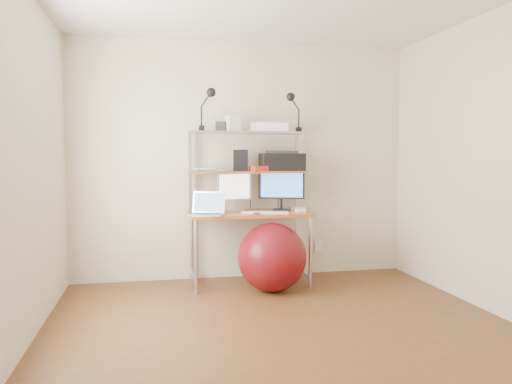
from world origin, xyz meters
TOP-DOWN VIEW (x-y plane):
  - room at (0.00, 0.00)m, footprint 3.60×3.60m
  - computer_desk at (0.00, 1.50)m, footprint 1.20×0.60m
  - wall_outlet at (0.85, 1.79)m, footprint 0.08×0.01m
  - monitor_silver at (-0.13, 1.57)m, footprint 0.37×0.18m
  - monitor_black at (0.35, 1.53)m, footprint 0.46×0.20m
  - laptop at (-0.44, 1.30)m, footprint 0.39×0.35m
  - keyboard at (0.13, 1.32)m, footprint 0.48×0.24m
  - mouse at (0.50, 1.33)m, footprint 0.10×0.06m
  - mac_mini at (0.50, 1.55)m, footprint 0.23×0.23m
  - phone at (0.05, 1.32)m, footprint 0.09×0.13m
  - printer at (0.37, 1.57)m, footprint 0.44×0.31m
  - nas_cube at (-0.07, 1.55)m, footprint 0.17×0.17m
  - red_box at (0.12, 1.47)m, footprint 0.22×0.18m
  - scanner at (0.22, 1.54)m, footprint 0.40×0.29m
  - box_white at (-0.15, 1.53)m, footprint 0.16×0.15m
  - box_grey at (-0.27, 1.57)m, footprint 0.12×0.12m
  - clip_lamp_left at (-0.40, 1.47)m, footprint 0.17×0.09m
  - clip_lamp_right at (0.47, 1.53)m, footprint 0.16×0.09m
  - exercise_ball at (0.16, 1.14)m, footprint 0.66×0.66m
  - paper_stack at (-0.39, 1.56)m, footprint 0.39×0.41m

SIDE VIEW (x-z plane):
  - wall_outlet at x=0.85m, z-range 0.24..0.36m
  - exercise_ball at x=0.16m, z-range 0.00..0.66m
  - phone at x=0.05m, z-range 0.74..0.75m
  - keyboard at x=0.13m, z-range 0.74..0.75m
  - mouse at x=0.50m, z-range 0.74..0.77m
  - mac_mini at x=0.50m, z-range 0.74..0.78m
  - laptop at x=-0.44m, z-range 0.65..0.93m
  - computer_desk at x=0.00m, z-range 0.17..1.74m
  - monitor_silver at x=-0.13m, z-range 0.75..1.18m
  - monitor_black at x=0.35m, z-range 0.74..1.22m
  - paper_stack at x=-0.39m, z-range 1.15..1.18m
  - red_box at x=0.12m, z-range 1.15..1.20m
  - printer at x=0.37m, z-range 1.14..1.35m
  - room at x=0.00m, z-range -0.55..3.05m
  - nas_cube at x=-0.07m, z-range 1.15..1.37m
  - scanner at x=0.22m, z-range 1.55..1.65m
  - box_grey at x=-0.27m, z-range 1.55..1.65m
  - box_white at x=-0.15m, z-range 1.55..1.71m
  - clip_lamp_right at x=0.47m, z-range 1.64..2.05m
  - clip_lamp_left at x=-0.40m, z-range 1.65..2.07m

